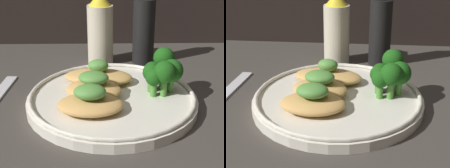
% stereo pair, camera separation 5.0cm
% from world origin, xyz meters
% --- Properties ---
extents(ground_plane, '(1.80, 1.80, 0.01)m').
position_xyz_m(ground_plane, '(0.00, 0.00, -0.01)').
color(ground_plane, '#3D3833').
extents(plate, '(0.25, 0.25, 0.02)m').
position_xyz_m(plate, '(0.00, 0.00, 0.01)').
color(plate, silver).
rests_on(plate, ground_plane).
extents(grilled_meat_front, '(0.09, 0.07, 0.04)m').
position_xyz_m(grilled_meat_front, '(-0.03, -0.05, 0.03)').
color(grilled_meat_front, tan).
rests_on(grilled_meat_front, plate).
extents(grilled_meat_middle, '(0.09, 0.08, 0.04)m').
position_xyz_m(grilled_meat_middle, '(-0.03, -0.00, 0.03)').
color(grilled_meat_middle, tan).
rests_on(grilled_meat_middle, plate).
extents(grilled_meat_back, '(0.11, 0.07, 0.04)m').
position_xyz_m(grilled_meat_back, '(-0.02, 0.05, 0.03)').
color(grilled_meat_back, tan).
rests_on(grilled_meat_back, plate).
extents(broccoli_bunch, '(0.06, 0.07, 0.07)m').
position_xyz_m(broccoli_bunch, '(0.07, 0.01, 0.05)').
color(broccoli_bunch, '#4C8E38').
rests_on(broccoli_bunch, plate).
extents(sauce_bottle, '(0.05, 0.05, 0.14)m').
position_xyz_m(sauce_bottle, '(-0.02, 0.18, 0.07)').
color(sauce_bottle, beige).
rests_on(sauce_bottle, ground_plane).
extents(pepper_grinder, '(0.04, 0.04, 0.15)m').
position_xyz_m(pepper_grinder, '(0.06, 0.18, 0.07)').
color(pepper_grinder, black).
rests_on(pepper_grinder, ground_plane).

